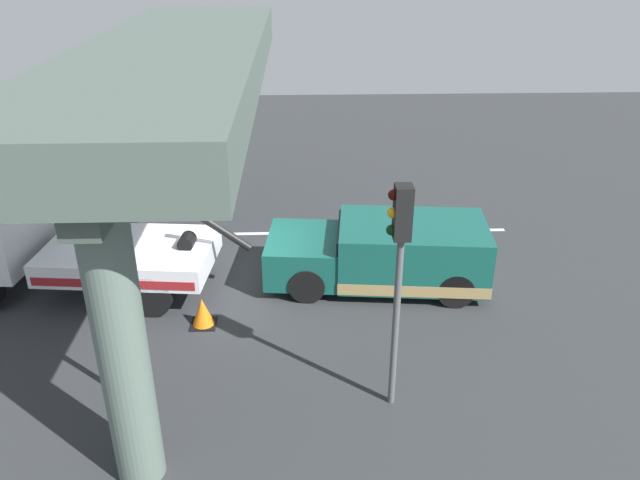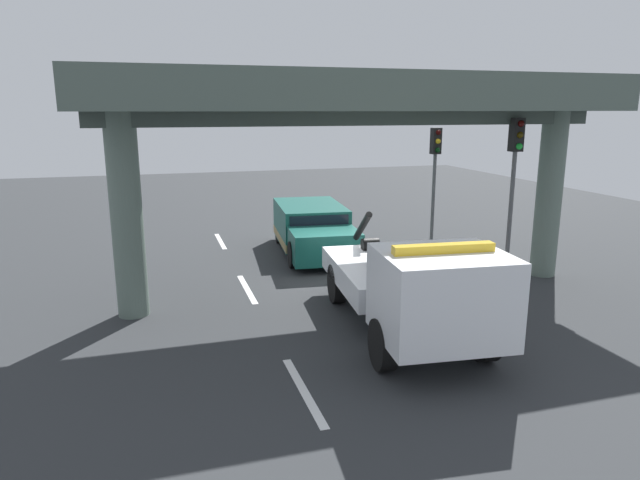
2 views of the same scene
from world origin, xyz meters
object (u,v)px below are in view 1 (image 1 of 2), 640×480
(towed_van_green, at_px, (387,254))
(traffic_light_near, at_px, (399,252))
(tow_truck_white, at_px, (48,242))
(traffic_cone_orange, at_px, (203,313))
(traffic_light_far, at_px, (115,241))

(towed_van_green, xyz_separation_m, traffic_light_near, (0.50, 4.33, 2.30))
(tow_truck_white, height_order, traffic_light_near, traffic_light_near)
(towed_van_green, distance_m, traffic_light_near, 4.92)
(tow_truck_white, distance_m, traffic_cone_orange, 4.26)
(towed_van_green, height_order, traffic_light_near, traffic_light_near)
(traffic_light_near, height_order, traffic_cone_orange, traffic_light_near)
(tow_truck_white, bearing_deg, traffic_light_far, 124.27)
(towed_van_green, bearing_deg, traffic_cone_orange, 21.78)
(towed_van_green, height_order, traffic_light_far, traffic_light_far)
(traffic_light_far, bearing_deg, towed_van_green, -139.12)
(tow_truck_white, relative_size, traffic_cone_orange, 11.26)
(towed_van_green, relative_size, traffic_light_far, 1.16)
(traffic_light_far, height_order, traffic_cone_orange, traffic_light_far)
(traffic_cone_orange, bearing_deg, traffic_light_far, 73.78)
(traffic_cone_orange, bearing_deg, tow_truck_white, -25.17)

